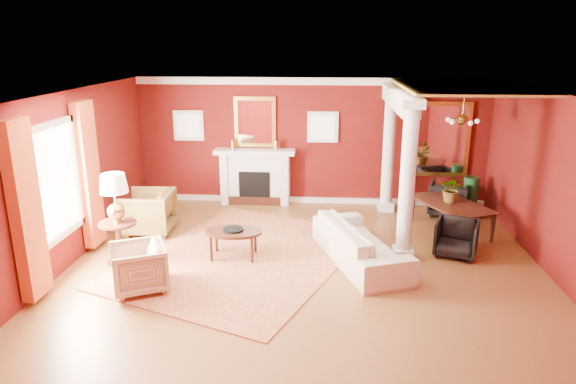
# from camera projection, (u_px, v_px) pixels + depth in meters

# --- Properties ---
(ground) EXTENTS (8.00, 8.00, 0.00)m
(ground) POSITION_uv_depth(u_px,v_px,m) (305.00, 263.00, 8.87)
(ground) COLOR brown
(ground) RESTS_ON ground
(room_shell) EXTENTS (8.04, 7.04, 2.92)m
(room_shell) POSITION_uv_depth(u_px,v_px,m) (306.00, 149.00, 8.29)
(room_shell) COLOR #570F0C
(room_shell) RESTS_ON ground
(fireplace) EXTENTS (1.85, 0.42, 1.29)m
(fireplace) POSITION_uv_depth(u_px,v_px,m) (255.00, 177.00, 11.94)
(fireplace) COLOR white
(fireplace) RESTS_ON ground
(overmantel_mirror) EXTENTS (0.95, 0.07, 1.15)m
(overmantel_mirror) POSITION_uv_depth(u_px,v_px,m) (255.00, 122.00, 11.71)
(overmantel_mirror) COLOR gold
(overmantel_mirror) RESTS_ON fireplace
(flank_window_left) EXTENTS (0.70, 0.07, 0.70)m
(flank_window_left) POSITION_uv_depth(u_px,v_px,m) (189.00, 126.00, 11.86)
(flank_window_left) COLOR white
(flank_window_left) RESTS_ON room_shell
(flank_window_right) EXTENTS (0.70, 0.07, 0.70)m
(flank_window_right) POSITION_uv_depth(u_px,v_px,m) (323.00, 127.00, 11.65)
(flank_window_right) COLOR white
(flank_window_right) RESTS_ON room_shell
(left_window) EXTENTS (0.21, 2.55, 2.60)m
(left_window) POSITION_uv_depth(u_px,v_px,m) (60.00, 189.00, 8.15)
(left_window) COLOR white
(left_window) RESTS_ON room_shell
(column_front) EXTENTS (0.36, 0.36, 2.80)m
(column_front) POSITION_uv_depth(u_px,v_px,m) (407.00, 181.00, 8.63)
(column_front) COLOR white
(column_front) RESTS_ON ground
(column_back) EXTENTS (0.36, 0.36, 2.80)m
(column_back) POSITION_uv_depth(u_px,v_px,m) (389.00, 148.00, 11.21)
(column_back) COLOR white
(column_back) RESTS_ON ground
(header_beam) EXTENTS (0.30, 3.20, 0.32)m
(header_beam) POSITION_uv_depth(u_px,v_px,m) (399.00, 99.00, 9.82)
(header_beam) COLOR white
(header_beam) RESTS_ON column_front
(amber_ceiling) EXTENTS (2.30, 3.40, 0.04)m
(amber_ceiling) POSITION_uv_depth(u_px,v_px,m) (463.00, 87.00, 9.53)
(amber_ceiling) COLOR gold
(amber_ceiling) RESTS_ON room_shell
(dining_mirror) EXTENTS (1.30, 0.07, 1.70)m
(dining_mirror) POSITION_uv_depth(u_px,v_px,m) (441.00, 140.00, 11.53)
(dining_mirror) COLOR gold
(dining_mirror) RESTS_ON room_shell
(chandelier) EXTENTS (0.60, 0.62, 0.75)m
(chandelier) POSITION_uv_depth(u_px,v_px,m) (462.00, 120.00, 9.75)
(chandelier) COLOR gold
(chandelier) RESTS_ON room_shell
(crown_trim) EXTENTS (8.00, 0.08, 0.16)m
(crown_trim) POSITION_uv_depth(u_px,v_px,m) (312.00, 81.00, 11.37)
(crown_trim) COLOR white
(crown_trim) RESTS_ON room_shell
(base_trim) EXTENTS (8.00, 0.08, 0.12)m
(base_trim) POSITION_uv_depth(u_px,v_px,m) (311.00, 200.00, 12.16)
(base_trim) COLOR white
(base_trim) RESTS_ON ground
(rug) EXTENTS (4.75, 5.36, 0.02)m
(rug) POSITION_uv_depth(u_px,v_px,m) (244.00, 257.00, 9.11)
(rug) COLOR maroon
(rug) RESTS_ON ground
(sofa) EXTENTS (1.48, 2.49, 0.94)m
(sofa) POSITION_uv_depth(u_px,v_px,m) (361.00, 236.00, 8.79)
(sofa) COLOR beige
(sofa) RESTS_ON ground
(armchair_leopard) EXTENTS (0.89, 0.95, 0.95)m
(armchair_leopard) POSITION_uv_depth(u_px,v_px,m) (148.00, 210.00, 10.14)
(armchair_leopard) COLOR black
(armchair_leopard) RESTS_ON ground
(armchair_stripe) EXTENTS (1.00, 1.02, 0.81)m
(armchair_stripe) POSITION_uv_depth(u_px,v_px,m) (138.00, 266.00, 7.81)
(armchair_stripe) COLOR tan
(armchair_stripe) RESTS_ON ground
(coffee_table) EXTENTS (1.01, 1.01, 0.51)m
(coffee_table) POSITION_uv_depth(u_px,v_px,m) (233.00, 233.00, 8.96)
(coffee_table) COLOR black
(coffee_table) RESTS_ON ground
(coffee_book) EXTENTS (0.15, 0.08, 0.21)m
(coffee_book) POSITION_uv_depth(u_px,v_px,m) (232.00, 224.00, 8.95)
(coffee_book) COLOR black
(coffee_book) RESTS_ON coffee_table
(side_table) EXTENTS (0.63, 0.63, 1.58)m
(side_table) POSITION_uv_depth(u_px,v_px,m) (115.00, 203.00, 8.60)
(side_table) COLOR black
(side_table) RESTS_ON ground
(dining_table) EXTENTS (1.23, 1.79, 0.94)m
(dining_table) POSITION_uv_depth(u_px,v_px,m) (453.00, 209.00, 10.22)
(dining_table) COLOR black
(dining_table) RESTS_ON ground
(dining_chair_near) EXTENTS (0.88, 0.86, 0.72)m
(dining_chair_near) POSITION_uv_depth(u_px,v_px,m) (457.00, 236.00, 9.09)
(dining_chair_near) COLOR black
(dining_chair_near) RESTS_ON ground
(dining_chair_far) EXTENTS (0.98, 0.95, 0.81)m
(dining_chair_far) POSITION_uv_depth(u_px,v_px,m) (449.00, 197.00, 11.21)
(dining_chair_far) COLOR black
(dining_chair_far) RESTS_ON ground
(green_urn) EXTENTS (0.36, 0.36, 0.86)m
(green_urn) POSITION_uv_depth(u_px,v_px,m) (470.00, 200.00, 11.25)
(green_urn) COLOR #15421B
(green_urn) RESTS_ON ground
(potted_plant) EXTENTS (0.67, 0.70, 0.42)m
(potted_plant) POSITION_uv_depth(u_px,v_px,m) (454.00, 175.00, 10.08)
(potted_plant) COLOR #26591E
(potted_plant) RESTS_ON dining_table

